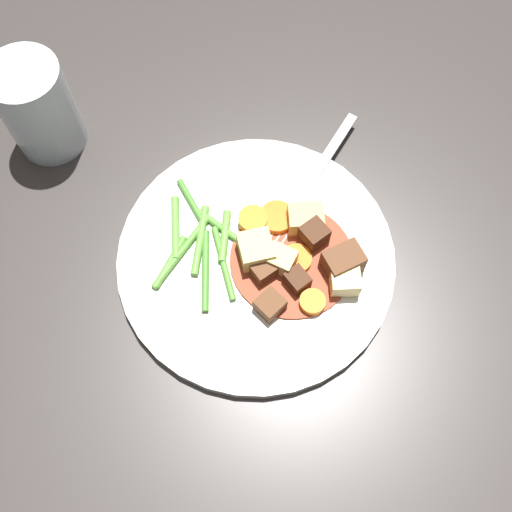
{
  "coord_description": "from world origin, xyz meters",
  "views": [
    {
      "loc": [
        0.03,
        -0.23,
        0.55
      ],
      "look_at": [
        0.0,
        0.0,
        0.01
      ],
      "focal_mm": 42.79,
      "sensor_mm": 36.0,
      "label": 1
    }
  ],
  "objects": [
    {
      "name": "carrot_slice_2",
      "position": [
        0.01,
        0.04,
        0.02
      ],
      "size": [
        0.04,
        0.04,
        0.01
      ],
      "primitive_type": "cylinder",
      "rotation": [
        0.0,
        0.0,
        0.4
      ],
      "color": "orange",
      "rests_on": "dinner_plate"
    },
    {
      "name": "carrot_slice_3",
      "position": [
        0.06,
        -0.04,
        0.02
      ],
      "size": [
        0.03,
        0.03,
        0.01
      ],
      "primitive_type": "cylinder",
      "rotation": [
        0.0,
        0.0,
        4.51
      ],
      "color": "orange",
      "rests_on": "dinner_plate"
    },
    {
      "name": "potato_chunk_1",
      "position": [
        0.02,
        -0.01,
        0.02
      ],
      "size": [
        0.03,
        0.03,
        0.02
      ],
      "primitive_type": "cube",
      "rotation": [
        0.0,
        0.0,
        4.39
      ],
      "color": "#E5CC7A",
      "rests_on": "dinner_plate"
    },
    {
      "name": "water_glass",
      "position": [
        -0.23,
        0.11,
        0.05
      ],
      "size": [
        0.07,
        0.07,
        0.1
      ],
      "primitive_type": "cylinder",
      "color": "silver",
      "rests_on": "ground_plane"
    },
    {
      "name": "green_bean_1",
      "position": [
        -0.03,
        -0.01,
        0.02
      ],
      "size": [
        0.03,
        0.07,
        0.01
      ],
      "primitive_type": "cylinder",
      "rotation": [
        0.0,
        1.57,
        1.96
      ],
      "color": "#599E38",
      "rests_on": "dinner_plate"
    },
    {
      "name": "green_bean_8",
      "position": [
        -0.08,
        0.02,
        0.02
      ],
      "size": [
        0.02,
        0.07,
        0.01
      ],
      "primitive_type": "cylinder",
      "rotation": [
        0.0,
        1.57,
        1.78
      ],
      "color": "#66AD42",
      "rests_on": "dinner_plate"
    },
    {
      "name": "green_bean_0",
      "position": [
        -0.03,
        0.01,
        0.02
      ],
      "size": [
        0.01,
        0.05,
        0.01
      ],
      "primitive_type": "cylinder",
      "rotation": [
        0.0,
        1.57,
        1.63
      ],
      "color": "#66AD42",
      "rests_on": "dinner_plate"
    },
    {
      "name": "carrot_slice_1",
      "position": [
        -0.01,
        0.03,
        0.02
      ],
      "size": [
        0.04,
        0.04,
        0.01
      ],
      "primitive_type": "cylinder",
      "rotation": [
        0.0,
        0.0,
        1.0
      ],
      "color": "orange",
      "rests_on": "dinner_plate"
    },
    {
      "name": "green_bean_6",
      "position": [
        -0.06,
        0.01,
        0.02
      ],
      "size": [
        0.01,
        0.07,
        0.01
      ],
      "primitive_type": "cylinder",
      "rotation": [
        0.0,
        1.57,
        1.59
      ],
      "color": "#66AD42",
      "rests_on": "dinner_plate"
    },
    {
      "name": "green_bean_7",
      "position": [
        -0.07,
        -0.01,
        0.02
      ],
      "size": [
        0.04,
        0.08,
        0.01
      ],
      "primitive_type": "cylinder",
      "rotation": [
        0.0,
        1.57,
        1.13
      ],
      "color": "#599E38",
      "rests_on": "dinner_plate"
    },
    {
      "name": "green_bean_2",
      "position": [
        -0.04,
        -0.02,
        0.02
      ],
      "size": [
        0.02,
        0.08,
        0.01
      ],
      "primitive_type": "cylinder",
      "rotation": [
        0.0,
        1.57,
        1.73
      ],
      "color": "#4C8E33",
      "rests_on": "dinner_plate"
    },
    {
      "name": "ground_plane",
      "position": [
        0.0,
        0.0,
        0.0
      ],
      "size": [
        3.0,
        3.0,
        0.0
      ],
      "primitive_type": "plane",
      "color": "#383330"
    },
    {
      "name": "fork",
      "position": [
        0.04,
        0.09,
        0.01
      ],
      "size": [
        0.08,
        0.17,
        0.0
      ],
      "color": "silver",
      "rests_on": "dinner_plate"
    },
    {
      "name": "meat_chunk_4",
      "position": [
        0.02,
        -0.05,
        0.02
      ],
      "size": [
        0.03,
        0.03,
        0.02
      ],
      "primitive_type": "cube",
      "rotation": [
        0.0,
        0.0,
        4.05
      ],
      "color": "brown",
      "rests_on": "dinner_plate"
    },
    {
      "name": "potato_chunk_3",
      "position": [
        0.0,
        0.0,
        0.03
      ],
      "size": [
        0.04,
        0.04,
        0.03
      ],
      "primitive_type": "cube",
      "rotation": [
        0.0,
        0.0,
        5.09
      ],
      "color": "#E5CC7A",
      "rests_on": "dinner_plate"
    },
    {
      "name": "potato_chunk_2",
      "position": [
        0.08,
        -0.02,
        0.02
      ],
      "size": [
        0.03,
        0.04,
        0.02
      ],
      "primitive_type": "cube",
      "rotation": [
        0.0,
        0.0,
        1.76
      ],
      "color": "#EAD68C",
      "rests_on": "dinner_plate"
    },
    {
      "name": "green_bean_3",
      "position": [
        -0.08,
        -0.02,
        0.02
      ],
      "size": [
        0.02,
        0.06,
        0.01
      ],
      "primitive_type": "cylinder",
      "rotation": [
        0.0,
        1.57,
        1.26
      ],
      "color": "#599E38",
      "rests_on": "dinner_plate"
    },
    {
      "name": "green_bean_5",
      "position": [
        -0.03,
        0.02,
        0.02
      ],
      "size": [
        0.06,
        0.04,
        0.01
      ],
      "primitive_type": "cylinder",
      "rotation": [
        0.0,
        1.57,
        2.61
      ],
      "color": "#599E38",
      "rests_on": "dinner_plate"
    },
    {
      "name": "potato_chunk_0",
      "position": [
        0.04,
        0.04,
        0.02
      ],
      "size": [
        0.04,
        0.03,
        0.02
      ],
      "primitive_type": "cube",
      "rotation": [
        0.0,
        0.0,
        1.77
      ],
      "color": "#DBBC6B",
      "rests_on": "dinner_plate"
    },
    {
      "name": "carrot_slice_0",
      "position": [
        0.04,
        0.0,
        0.02
      ],
      "size": [
        0.04,
        0.04,
        0.01
      ],
      "primitive_type": "cylinder",
      "rotation": [
        0.0,
        0.0,
        3.94
      ],
      "color": "orange",
      "rests_on": "dinner_plate"
    },
    {
      "name": "meat_chunk_0",
      "position": [
        0.01,
        -0.01,
        0.02
      ],
      "size": [
        0.04,
        0.04,
        0.02
      ],
      "primitive_type": "cube",
      "rotation": [
        0.0,
        0.0,
        2.33
      ],
      "color": "brown",
      "rests_on": "dinner_plate"
    },
    {
      "name": "meat_chunk_3",
      "position": [
        0.08,
        0.0,
        0.03
      ],
      "size": [
        0.04,
        0.04,
        0.03
      ],
      "primitive_type": "cube",
      "rotation": [
        0.0,
        0.0,
        0.6
      ],
      "color": "brown",
      "rests_on": "dinner_plate"
    },
    {
      "name": "dinner_plate",
      "position": [
        0.0,
        0.0,
        0.01
      ],
      "size": [
        0.27,
        0.27,
        0.01
      ],
      "primitive_type": "cylinder",
      "color": "white",
      "rests_on": "ground_plane"
    },
    {
      "name": "stew_sauce",
      "position": [
        0.03,
        0.0,
        0.01
      ],
      "size": [
        0.12,
        0.12,
        0.0
      ],
      "primitive_type": "cylinder",
      "color": "#93381E",
      "rests_on": "dinner_plate"
    },
    {
      "name": "meat_chunk_1",
      "position": [
        0.05,
        0.02,
        0.02
      ],
      "size": [
        0.03,
        0.03,
        0.02
      ],
      "primitive_type": "cube",
      "rotation": [
        0.0,
        0.0,
        5.51
      ],
      "color": "#4C2B19",
      "rests_on": "dinner_plate"
    },
    {
      "name": "green_bean_4",
      "position": [
        -0.07,
        0.05,
        0.02
      ],
      "size": [
        0.04,
        0.05,
        0.01
      ],
      "primitive_type": "cylinder",
      "rotation": [
        0.0,
        1.57,
        2.2
      ],
      "color": "#4C8E33",
      "rests_on": "dinner_plate"
    },
    {
      "name": "meat_chunk_2",
      "position": [
        0.04,
        -0.02,
        0.02
      ],
      "size": [
        0.03,
        0.03,
        0.02
      ],
      "primitive_type": "cube",
      "rotation": [
        0.0,
        0.0,
        2.36
      ],
      "color": "#4C2B19",
      "rests_on": "dinner_plate"
    }
  ]
}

